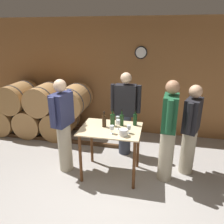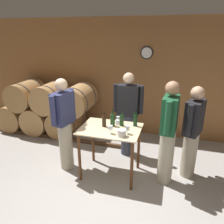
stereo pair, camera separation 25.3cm
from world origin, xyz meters
The scene contains 17 objects.
ground_plane centered at (0.00, 0.00, 0.00)m, with size 14.00×14.00×0.00m, color #9E9993.
back_wall centered at (0.00, 2.65, 1.35)m, with size 8.40×0.08×2.70m.
barrel_rack centered at (-2.10, 2.06, 0.61)m, with size 4.35×0.87×1.26m.
tasting_table centered at (-0.06, 0.79, 0.71)m, with size 0.99×0.74×0.88m.
wine_bottle_far_left centered at (-0.18, 0.83, 0.98)m, with size 0.07×0.07×0.27m.
wine_bottle_left centered at (-0.05, 0.90, 0.99)m, with size 0.08×0.08×0.29m.
wine_bottle_center centered at (0.09, 0.95, 0.98)m, with size 0.07×0.07×0.28m.
wine_bottle_right centered at (0.31, 1.01, 0.99)m, with size 0.07×0.07×0.27m.
wine_glass_near_left centered at (0.00, 0.60, 0.98)m, with size 0.07×0.07×0.14m.
wine_glass_near_center centered at (0.01, 1.01, 0.98)m, with size 0.06×0.06×0.13m.
wine_glass_near_right centered at (0.06, 0.79, 1.00)m, with size 0.07×0.07×0.16m.
wine_glass_far_side centered at (0.25, 0.67, 0.98)m, with size 0.06×0.06×0.14m.
ice_bucket centered at (0.19, 0.57, 0.93)m, with size 0.14×0.14×0.11m.
person_host centered at (0.06, 1.56, 0.89)m, with size 0.59×0.24×1.68m.
person_visitor_with_scarf centered at (-0.89, 0.76, 0.88)m, with size 0.29×0.58×1.67m.
person_visitor_bearded centered at (0.86, 0.86, 0.91)m, with size 0.25×0.59×1.71m.
person_visitor_near_door centered at (1.24, 1.14, 0.84)m, with size 0.34×0.56×1.59m.
Camera 1 is at (0.65, -2.41, 2.37)m, focal length 35.00 mm.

